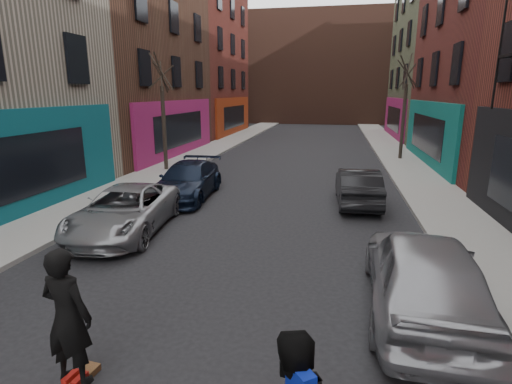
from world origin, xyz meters
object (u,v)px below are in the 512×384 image
at_px(parked_right_far, 423,273).
at_px(skateboarder, 67,317).
at_px(parked_left_end, 188,181).
at_px(parked_right_end, 357,186).
at_px(tree_left_far, 163,105).
at_px(skateboard, 76,383).
at_px(parked_left_far, 125,210).
at_px(tree_right_far, 405,100).

xyz_separation_m(parked_right_far, skateboarder, (-5.07, -2.95, 0.28)).
height_order(parked_left_end, skateboarder, skateboarder).
bearing_deg(parked_right_end, tree_left_far, -28.31).
height_order(tree_left_far, parked_right_far, tree_left_far).
distance_m(skateboard, skateboarder, 1.03).
xyz_separation_m(parked_left_end, parked_right_end, (6.40, 0.32, -0.02)).
xyz_separation_m(parked_left_end, skateboard, (2.14, -10.08, -0.63)).
distance_m(parked_left_far, parked_left_end, 4.11).
height_order(parked_left_far, skateboarder, skateboarder).
height_order(skateboard, skateboarder, skateboarder).
bearing_deg(tree_left_far, parked_left_far, -73.53).
relative_size(tree_left_far, parked_right_end, 1.61).
xyz_separation_m(skateboard, skateboarder, (0.00, 0.00, 1.03)).
relative_size(parked_left_far, parked_right_far, 1.01).
height_order(tree_left_far, tree_right_far, tree_right_far).
bearing_deg(parked_right_end, parked_left_far, 30.26).
distance_m(tree_right_far, parked_right_end, 11.27).
relative_size(tree_right_far, skateboarder, 3.45).
xyz_separation_m(parked_right_far, skateboard, (-5.07, -2.95, -0.76)).
relative_size(tree_left_far, parked_left_far, 1.37).
xyz_separation_m(parked_left_far, skateboard, (2.51, -5.99, -0.61)).
bearing_deg(parked_right_far, parked_right_end, -81.14).
bearing_deg(parked_left_end, tree_right_far, 45.71).
bearing_deg(parked_left_end, skateboard, -81.29).
relative_size(tree_right_far, parked_right_far, 1.44).
bearing_deg(parked_right_far, tree_left_far, -46.76).
bearing_deg(parked_left_far, parked_left_end, 78.52).
height_order(tree_left_far, skateboard, tree_left_far).
bearing_deg(skateboard, tree_left_far, 114.47).
distance_m(tree_left_far, parked_right_far, 15.91).
distance_m(parked_left_far, skateboard, 6.52).
xyz_separation_m(tree_right_far, parked_right_end, (-3.00, -10.48, -2.87)).
distance_m(parked_right_far, parked_right_end, 7.49).
xyz_separation_m(tree_left_far, parked_left_end, (3.00, -4.80, -2.70)).
relative_size(tree_left_far, parked_left_end, 1.39).
bearing_deg(tree_right_far, parked_right_end, -105.98).
distance_m(parked_right_far, skateboarder, 5.87).
bearing_deg(parked_right_far, skateboarder, 32.90).
xyz_separation_m(tree_left_far, skateboard, (5.14, -14.88, -3.33)).
bearing_deg(parked_right_end, skateboard, 64.87).
bearing_deg(tree_right_far, parked_left_end, -131.04).
xyz_separation_m(parked_left_end, parked_right_far, (7.21, -7.13, 0.13)).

